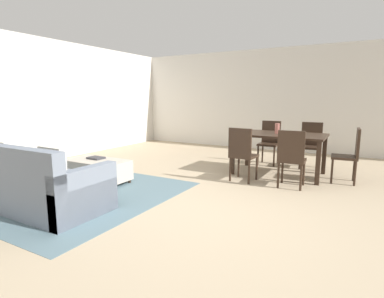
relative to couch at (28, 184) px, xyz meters
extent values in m
plane|color=tan|center=(2.04, 1.00, -0.29)|extent=(10.80, 10.80, 0.00)
cube|color=silver|center=(2.04, 6.00, 1.06)|extent=(9.00, 0.12, 2.70)
cube|color=silver|center=(-2.46, 1.50, 1.06)|extent=(0.12, 11.00, 2.70)
cube|color=slate|center=(-0.04, 0.65, -0.29)|extent=(3.00, 2.80, 0.01)
cube|color=slate|center=(0.00, 0.05, -0.08)|extent=(2.16, 0.90, 0.42)
cube|color=slate|center=(0.00, -0.32, 0.35)|extent=(2.16, 0.16, 0.44)
cube|color=slate|center=(1.01, 0.05, 0.02)|extent=(0.14, 0.90, 0.62)
cube|color=silver|center=(0.00, -0.05, 0.31)|extent=(0.37, 0.14, 0.37)
cube|color=silver|center=(0.56, -0.03, 0.33)|extent=(0.42, 0.13, 0.42)
cube|color=#B7AD9E|center=(-0.09, 1.25, -0.07)|extent=(1.09, 0.59, 0.33)
cylinder|color=#332319|center=(-0.58, 1.49, -0.26)|extent=(0.05, 0.05, 0.06)
cylinder|color=#332319|center=(0.41, 1.49, -0.26)|extent=(0.05, 0.05, 0.06)
cylinder|color=#332319|center=(-0.58, 1.01, -0.26)|extent=(0.05, 0.05, 0.06)
cylinder|color=#332319|center=(0.41, 1.01, -0.26)|extent=(0.05, 0.05, 0.06)
cube|color=#332319|center=(2.42, 3.34, 0.45)|extent=(1.61, 0.96, 0.04)
cube|color=#332319|center=(1.67, 3.76, 0.07)|extent=(0.07, 0.07, 0.72)
cube|color=#332319|center=(3.16, 3.76, 0.07)|extent=(0.07, 0.07, 0.72)
cube|color=#332319|center=(1.67, 2.92, 0.07)|extent=(0.07, 0.07, 0.72)
cube|color=#332319|center=(3.16, 2.92, 0.07)|extent=(0.07, 0.07, 0.72)
cube|color=#332319|center=(2.02, 2.58, 0.14)|extent=(0.43, 0.43, 0.04)
cube|color=#332319|center=(2.01, 2.40, 0.39)|extent=(0.40, 0.07, 0.47)
cylinder|color=#332319|center=(1.86, 2.76, -0.09)|extent=(0.04, 0.04, 0.41)
cylinder|color=#332319|center=(2.20, 2.74, -0.09)|extent=(0.04, 0.04, 0.41)
cylinder|color=#332319|center=(1.84, 2.42, -0.09)|extent=(0.04, 0.04, 0.41)
cylinder|color=#332319|center=(2.18, 2.40, -0.09)|extent=(0.04, 0.04, 0.41)
cube|color=#332319|center=(2.81, 2.61, 0.14)|extent=(0.42, 0.42, 0.04)
cube|color=#332319|center=(2.82, 2.43, 0.39)|extent=(0.40, 0.06, 0.47)
cylinder|color=#332319|center=(2.63, 2.77, -0.09)|extent=(0.04, 0.04, 0.41)
cylinder|color=#332319|center=(2.97, 2.79, -0.09)|extent=(0.04, 0.04, 0.41)
cylinder|color=#332319|center=(2.65, 2.43, -0.09)|extent=(0.04, 0.04, 0.41)
cylinder|color=#332319|center=(2.99, 2.45, -0.09)|extent=(0.04, 0.04, 0.41)
cube|color=#332319|center=(2.02, 4.09, 0.14)|extent=(0.40, 0.40, 0.04)
cube|color=#332319|center=(2.02, 4.27, 0.39)|extent=(0.40, 0.04, 0.47)
cylinder|color=#332319|center=(2.19, 3.92, -0.09)|extent=(0.04, 0.04, 0.41)
cylinder|color=#332319|center=(1.85, 3.92, -0.09)|extent=(0.04, 0.04, 0.41)
cylinder|color=#332319|center=(2.19, 4.26, -0.09)|extent=(0.04, 0.04, 0.41)
cylinder|color=#332319|center=(1.85, 4.26, -0.09)|extent=(0.04, 0.04, 0.41)
cube|color=#332319|center=(2.86, 4.12, 0.14)|extent=(0.43, 0.43, 0.04)
cube|color=#332319|center=(2.85, 4.30, 0.39)|extent=(0.40, 0.07, 0.47)
cylinder|color=#332319|center=(3.04, 3.96, -0.09)|extent=(0.04, 0.04, 0.41)
cylinder|color=#332319|center=(2.70, 3.94, -0.09)|extent=(0.04, 0.04, 0.41)
cylinder|color=#332319|center=(3.02, 4.30, -0.09)|extent=(0.04, 0.04, 0.41)
cylinder|color=#332319|center=(2.68, 4.28, -0.09)|extent=(0.04, 0.04, 0.41)
cube|color=#332319|center=(3.52, 3.31, 0.14)|extent=(0.43, 0.43, 0.04)
cube|color=#332319|center=(3.70, 3.32, 0.39)|extent=(0.07, 0.40, 0.47)
cylinder|color=#332319|center=(3.36, 3.13, -0.09)|extent=(0.04, 0.04, 0.41)
cylinder|color=#332319|center=(3.33, 3.47, -0.09)|extent=(0.04, 0.04, 0.41)
cylinder|color=#332319|center=(3.70, 3.15, -0.09)|extent=(0.04, 0.04, 0.41)
cylinder|color=#332319|center=(3.67, 3.49, -0.09)|extent=(0.04, 0.04, 0.41)
cylinder|color=#B26659|center=(2.38, 3.34, 0.56)|extent=(0.08, 0.08, 0.19)
cube|color=#333338|center=(-0.16, 1.31, 0.11)|extent=(0.26, 0.21, 0.03)
camera|label=1|loc=(3.76, -2.29, 1.12)|focal=28.49mm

